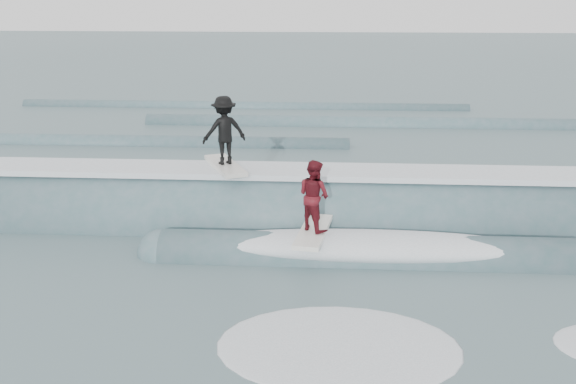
{
  "coord_description": "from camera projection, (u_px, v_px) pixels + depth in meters",
  "views": [
    {
      "loc": [
        0.9,
        -9.11,
        5.58
      ],
      "look_at": [
        0.0,
        4.97,
        1.1
      ],
      "focal_mm": 40.0,
      "sensor_mm": 36.0,
      "label": 1
    }
  ],
  "objects": [
    {
      "name": "ground",
      "position": [
        268.0,
        349.0,
        10.41
      ],
      "size": [
        160.0,
        160.0,
        0.0
      ],
      "primitive_type": "plane",
      "color": "#415A5F",
      "rests_on": "ground"
    },
    {
      "name": "breaking_wave",
      "position": [
        298.0,
        224.0,
        15.83
      ],
      "size": [
        22.64,
        4.1,
        2.63
      ],
      "color": "#3B5F64",
      "rests_on": "ground"
    },
    {
      "name": "surfer_black",
      "position": [
        224.0,
        134.0,
        15.5
      ],
      "size": [
        1.34,
        2.05,
        1.76
      ],
      "color": "silver",
      "rests_on": "ground"
    },
    {
      "name": "surfer_red",
      "position": [
        314.0,
        201.0,
        13.56
      ],
      "size": [
        0.94,
        2.06,
        1.63
      ],
      "color": "white",
      "rests_on": "ground"
    },
    {
      "name": "whitewater",
      "position": [
        250.0,
        359.0,
        10.12
      ],
      "size": [
        15.18,
        4.8,
        0.1
      ],
      "color": "white",
      "rests_on": "ground"
    },
    {
      "name": "far_swells",
      "position": [
        257.0,
        126.0,
        27.33
      ],
      "size": [
        35.33,
        8.65,
        0.8
      ],
      "color": "#3B5F64",
      "rests_on": "ground"
    }
  ]
}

